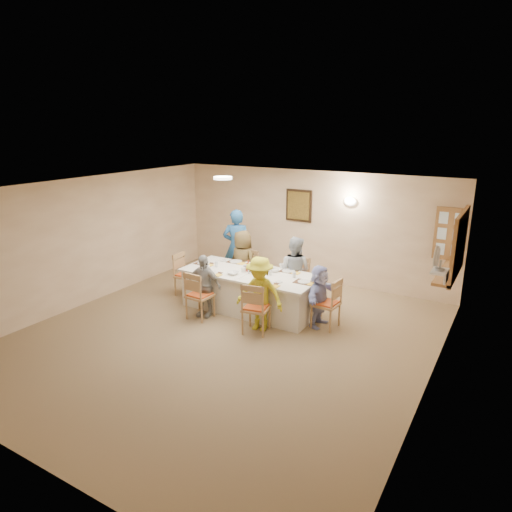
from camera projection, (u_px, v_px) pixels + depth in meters
The scene contains 49 objects.
ground at pixel (224, 337), 7.72m from camera, with size 7.00×7.00×0.00m, color #79654F.
room_walls at pixel (222, 251), 7.30m from camera, with size 7.00×7.00×7.00m.
wall_picture at pixel (299, 206), 10.25m from camera, with size 0.62×0.05×0.72m.
wall_sconce at pixel (350, 201), 9.59m from camera, with size 0.26×0.09×0.18m, color white.
ceiling_light at pixel (223, 178), 8.76m from camera, with size 0.36×0.36×0.05m, color white.
serving_hatch at pixel (459, 245), 7.72m from camera, with size 0.06×1.50×1.15m, color #916035.
hatch_sill at pixel (448, 273), 7.92m from camera, with size 0.30×1.50×0.05m, color #916035.
shutter_door at pixel (450, 234), 8.47m from camera, with size 0.55×0.04×1.00m, color #916035.
fan_shelf at pixel (440, 271), 6.67m from camera, with size 0.22×0.36×0.03m, color white.
desk_fan at pixel (439, 261), 6.64m from camera, with size 0.30×0.30×0.28m, color #A5A5A8, non-canonical shape.
dining_table at pixel (250, 291), 8.76m from camera, with size 2.63×1.11×0.76m, color white.
chair_back_left at pixel (246, 272), 9.70m from camera, with size 0.43×0.43×0.89m, color tan, non-canonical shape.
chair_back_right at pixel (297, 281), 9.11m from camera, with size 0.43×0.43×0.90m, color tan, non-canonical shape.
chair_front_left at pixel (200, 294), 8.37m from camera, with size 0.44×0.44×0.92m, color tan, non-canonical shape.
chair_front_right at pixel (256, 307), 7.79m from camera, with size 0.44×0.44×0.93m, color tan, non-canonical shape.
chair_left_end at pixel (187, 275), 9.50m from camera, with size 0.43×0.43×0.90m, color tan, non-canonical shape.
chair_right_end at pixel (326, 303), 7.98m from camera, with size 0.44×0.44×0.92m, color tan, non-canonical shape.
diner_back_left at pixel (243, 262), 9.53m from camera, with size 0.74×0.55×1.36m, color brown.
diner_back_right at pixel (294, 271), 8.94m from camera, with size 0.68×0.53×1.39m, color #A4ABB7.
diner_front_left at pixel (204, 286), 8.43m from camera, with size 0.73×0.38×1.18m, color #9A9A9A.
diner_front_right at pixel (260, 294), 7.83m from camera, with size 0.90×0.59×1.32m, color yellow.
diner_right_end at pixel (319, 296), 8.02m from camera, with size 0.38×1.05×1.12m, color #AAB3F0.
caregiver at pixel (237, 247), 10.09m from camera, with size 0.73×0.62×1.69m, color #265C97.
placemat_fl at pixel (212, 273), 8.60m from camera, with size 0.35×0.26×0.01m, color #472B19.
plate_fl at pixel (212, 273), 8.60m from camera, with size 0.24×0.24×0.01m, color white.
napkin_fl at pixel (218, 275), 8.47m from camera, with size 0.13×0.13×0.01m, color yellow.
placemat_fr at pixel (267, 284), 8.02m from camera, with size 0.35×0.26×0.01m, color #472B19.
plate_fr at pixel (267, 283), 8.01m from camera, with size 0.24×0.24×0.01m, color white.
napkin_fr at pixel (275, 286), 7.88m from camera, with size 0.15×0.15×0.01m, color yellow.
placemat_bl at pixel (236, 262), 9.30m from camera, with size 0.34×0.26×0.01m, color #472B19.
plate_bl at pixel (236, 261), 9.29m from camera, with size 0.25×0.25×0.02m, color white.
napkin_bl at pixel (242, 263), 9.16m from camera, with size 0.15×0.15×0.01m, color yellow.
placemat_br at pixel (289, 271), 8.71m from camera, with size 0.33×0.24×0.01m, color #472B19.
plate_br at pixel (289, 271), 8.71m from camera, with size 0.24×0.24×0.02m, color white.
napkin_br at pixel (296, 273), 8.58m from camera, with size 0.15×0.15×0.01m, color yellow.
placemat_le at pixel (204, 263), 9.19m from camera, with size 0.35×0.26×0.01m, color #472B19.
plate_le at pixel (204, 263), 9.19m from camera, with size 0.25×0.25×0.02m, color white.
napkin_le at pixel (210, 265), 9.06m from camera, with size 0.14×0.14×0.01m, color yellow.
placemat_re at pixel (304, 282), 8.11m from camera, with size 0.35×0.26×0.01m, color #472B19.
plate_re at pixel (304, 282), 8.11m from camera, with size 0.23×0.23×0.01m, color white.
napkin_re at pixel (312, 284), 7.98m from camera, with size 0.15×0.15×0.01m, color yellow.
teacup_a at pixel (207, 267), 8.79m from camera, with size 0.15×0.15×0.10m, color white.
teacup_b at pixel (281, 266), 8.92m from camera, with size 0.10×0.10×0.08m, color white.
bowl_a at pixel (233, 273), 8.53m from camera, with size 0.24×0.24×0.05m, color white.
bowl_b at pixel (275, 270), 8.69m from camera, with size 0.22×0.22×0.06m, color white.
condiment_ketchup at pixel (248, 266), 8.67m from camera, with size 0.09×0.09×0.22m, color red.
condiment_brown at pixel (253, 266), 8.67m from camera, with size 0.13×0.13×0.22m, color #4E1D15.
condiment_malt at pixel (256, 271), 8.52m from camera, with size 0.14×0.14×0.15m, color #4E1D15.
drinking_glass at pixel (245, 268), 8.75m from camera, with size 0.07×0.07×0.10m, color silver.
Camera 1 is at (4.03, -5.78, 3.48)m, focal length 32.00 mm.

